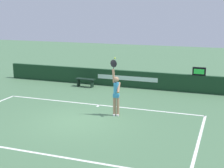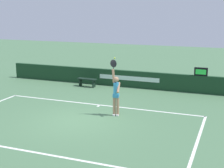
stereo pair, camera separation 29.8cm
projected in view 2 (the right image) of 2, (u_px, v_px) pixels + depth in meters
ground_plane at (77, 120)px, 14.08m from camera, size 60.00×60.00×0.00m
court_lines at (73, 124)px, 13.67m from camera, size 10.26×5.96×0.00m
back_wall at (127, 79)px, 20.00m from camera, size 15.97×0.22×1.01m
speed_display at (201, 72)px, 18.32m from camera, size 0.73×0.16×0.46m
tennis_player at (116, 93)px, 14.48m from camera, size 0.50×0.47×2.54m
tennis_ball at (115, 58)px, 14.00m from camera, size 0.07×0.07×0.07m
courtside_bench_near at (87, 81)px, 20.06m from camera, size 1.24×0.44×0.51m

